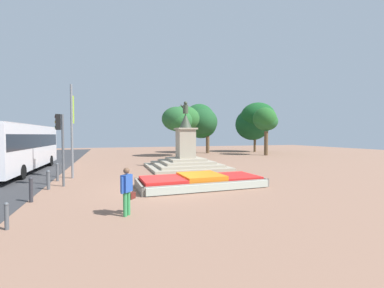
{
  "coord_description": "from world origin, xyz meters",
  "views": [
    {
      "loc": [
        -2.72,
        -12.56,
        2.67
      ],
      "look_at": [
        2.72,
        4.19,
        2.04
      ],
      "focal_mm": 24.0,
      "sensor_mm": 36.0,
      "label": 1
    }
  ],
  "objects_px": {
    "city_bus": "(18,145)",
    "traffic_light_mid_block": "(60,136)",
    "flower_planter": "(201,181)",
    "pedestrian_with_handbag": "(127,189)",
    "banner_pole": "(72,129)",
    "kerb_bollard_mid_b": "(48,179)",
    "kerb_bollard_north": "(57,172)",
    "kerb_bollard_south": "(7,215)",
    "statue_monument": "(186,157)",
    "kerb_bollard_mid_a": "(31,189)"
  },
  "relations": [
    {
      "from": "city_bus",
      "to": "traffic_light_mid_block",
      "type": "bearing_deg",
      "value": -59.2
    },
    {
      "from": "flower_planter",
      "to": "pedestrian_with_handbag",
      "type": "height_order",
      "value": "pedestrian_with_handbag"
    },
    {
      "from": "banner_pole",
      "to": "kerb_bollard_mid_b",
      "type": "relative_size",
      "value": 6.0
    },
    {
      "from": "kerb_bollard_mid_b",
      "to": "kerb_bollard_north",
      "type": "height_order",
      "value": "kerb_bollard_north"
    },
    {
      "from": "pedestrian_with_handbag",
      "to": "kerb_bollard_south",
      "type": "height_order",
      "value": "pedestrian_with_handbag"
    },
    {
      "from": "banner_pole",
      "to": "pedestrian_with_handbag",
      "type": "height_order",
      "value": "banner_pole"
    },
    {
      "from": "traffic_light_mid_block",
      "to": "pedestrian_with_handbag",
      "type": "bearing_deg",
      "value": -63.93
    },
    {
      "from": "banner_pole",
      "to": "pedestrian_with_handbag",
      "type": "xyz_separation_m",
      "value": [
        2.69,
        -8.54,
        -2.13
      ]
    },
    {
      "from": "statue_monument",
      "to": "city_bus",
      "type": "relative_size",
      "value": 0.52
    },
    {
      "from": "flower_planter",
      "to": "kerb_bollard_mid_a",
      "type": "xyz_separation_m",
      "value": [
        -7.43,
        -0.78,
        0.26
      ]
    },
    {
      "from": "statue_monument",
      "to": "kerb_bollard_south",
      "type": "distance_m",
      "value": 14.38
    },
    {
      "from": "kerb_bollard_mid_a",
      "to": "kerb_bollard_mid_b",
      "type": "bearing_deg",
      "value": 86.97
    },
    {
      "from": "pedestrian_with_handbag",
      "to": "flower_planter",
      "type": "bearing_deg",
      "value": 43.21
    },
    {
      "from": "kerb_bollard_south",
      "to": "kerb_bollard_mid_a",
      "type": "distance_m",
      "value": 3.17
    },
    {
      "from": "city_bus",
      "to": "kerb_bollard_north",
      "type": "height_order",
      "value": "city_bus"
    },
    {
      "from": "statue_monument",
      "to": "kerb_bollard_south",
      "type": "relative_size",
      "value": 7.69
    },
    {
      "from": "banner_pole",
      "to": "kerb_bollard_south",
      "type": "bearing_deg",
      "value": -94.06
    },
    {
      "from": "kerb_bollard_south",
      "to": "kerb_bollard_north",
      "type": "distance_m",
      "value": 7.97
    },
    {
      "from": "flower_planter",
      "to": "pedestrian_with_handbag",
      "type": "relative_size",
      "value": 4.09
    },
    {
      "from": "statue_monument",
      "to": "kerb_bollard_north",
      "type": "relative_size",
      "value": 5.71
    },
    {
      "from": "flower_planter",
      "to": "city_bus",
      "type": "distance_m",
      "value": 13.59
    },
    {
      "from": "kerb_bollard_south",
      "to": "kerb_bollard_north",
      "type": "xyz_separation_m",
      "value": [
        -0.08,
        7.97,
        0.14
      ]
    },
    {
      "from": "statue_monument",
      "to": "pedestrian_with_handbag",
      "type": "height_order",
      "value": "statue_monument"
    },
    {
      "from": "banner_pole",
      "to": "kerb_bollard_mid_a",
      "type": "distance_m",
      "value": 6.22
    },
    {
      "from": "banner_pole",
      "to": "city_bus",
      "type": "relative_size",
      "value": 0.5
    },
    {
      "from": "pedestrian_with_handbag",
      "to": "kerb_bollard_mid_b",
      "type": "distance_m",
      "value": 6.31
    },
    {
      "from": "statue_monument",
      "to": "kerb_bollard_mid_b",
      "type": "bearing_deg",
      "value": -146.0
    },
    {
      "from": "statue_monument",
      "to": "kerb_bollard_mid_a",
      "type": "xyz_separation_m",
      "value": [
        -8.86,
        -8.31,
        -0.32
      ]
    },
    {
      "from": "statue_monument",
      "to": "traffic_light_mid_block",
      "type": "xyz_separation_m",
      "value": [
        -8.27,
        -5.26,
        1.75
      ]
    },
    {
      "from": "city_bus",
      "to": "kerb_bollard_north",
      "type": "xyz_separation_m",
      "value": [
        3.2,
        -4.41,
        -1.38
      ]
    },
    {
      "from": "kerb_bollard_mid_b",
      "to": "kerb_bollard_north",
      "type": "distance_m",
      "value": 2.4
    },
    {
      "from": "traffic_light_mid_block",
      "to": "pedestrian_with_handbag",
      "type": "distance_m",
      "value": 6.84
    },
    {
      "from": "kerb_bollard_south",
      "to": "kerb_bollard_north",
      "type": "bearing_deg",
      "value": 90.56
    },
    {
      "from": "statue_monument",
      "to": "city_bus",
      "type": "bearing_deg",
      "value": 175.61
    },
    {
      "from": "banner_pole",
      "to": "kerb_bollard_north",
      "type": "bearing_deg",
      "value": -130.29
    },
    {
      "from": "traffic_light_mid_block",
      "to": "kerb_bollard_mid_b",
      "type": "xyz_separation_m",
      "value": [
        -0.47,
        -0.63,
        -2.1
      ]
    },
    {
      "from": "traffic_light_mid_block",
      "to": "kerb_bollard_north",
      "type": "height_order",
      "value": "traffic_light_mid_block"
    },
    {
      "from": "flower_planter",
      "to": "statue_monument",
      "type": "distance_m",
      "value": 7.69
    },
    {
      "from": "banner_pole",
      "to": "kerb_bollard_mid_b",
      "type": "xyz_separation_m",
      "value": [
        -0.69,
        -3.23,
        -2.51
      ]
    },
    {
      "from": "city_bus",
      "to": "pedestrian_with_handbag",
      "type": "distance_m",
      "value": 13.84
    },
    {
      "from": "flower_planter",
      "to": "city_bus",
      "type": "xyz_separation_m",
      "value": [
        -10.51,
        8.45,
        1.66
      ]
    },
    {
      "from": "flower_planter",
      "to": "banner_pole",
      "type": "relative_size",
      "value": 1.14
    },
    {
      "from": "statue_monument",
      "to": "kerb_bollard_north",
      "type": "bearing_deg",
      "value": -158.22
    },
    {
      "from": "statue_monument",
      "to": "flower_planter",
      "type": "bearing_deg",
      "value": -100.8
    },
    {
      "from": "traffic_light_mid_block",
      "to": "kerb_bollard_mid_b",
      "type": "distance_m",
      "value": 2.24
    },
    {
      "from": "banner_pole",
      "to": "kerb_bollard_mid_b",
      "type": "height_order",
      "value": "banner_pole"
    },
    {
      "from": "kerb_bollard_mid_b",
      "to": "kerb_bollard_north",
      "type": "bearing_deg",
      "value": 90.32
    },
    {
      "from": "traffic_light_mid_block",
      "to": "kerb_bollard_mid_a",
      "type": "bearing_deg",
      "value": -101.06
    },
    {
      "from": "statue_monument",
      "to": "pedestrian_with_handbag",
      "type": "xyz_separation_m",
      "value": [
        -5.36,
        -11.21,
        0.04
      ]
    },
    {
      "from": "kerb_bollard_south",
      "to": "kerb_bollard_north",
      "type": "height_order",
      "value": "kerb_bollard_north"
    }
  ]
}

